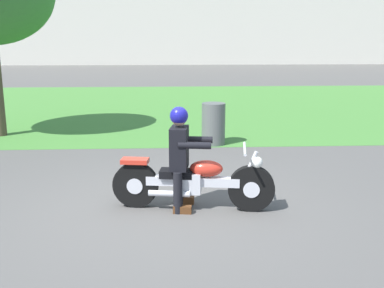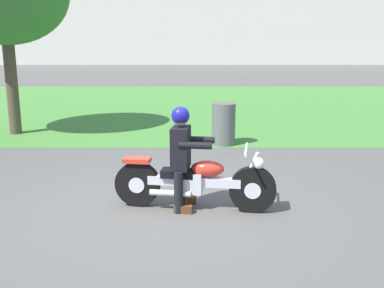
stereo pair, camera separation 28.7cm
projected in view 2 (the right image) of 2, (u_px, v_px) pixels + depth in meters
ground at (164, 211)px, 6.11m from camera, size 120.00×120.00×0.00m
grass_verge at (180, 106)px, 15.40m from camera, size 60.00×12.00×0.01m
motorcycle_lead at (193, 181)px, 6.10m from camera, size 2.17×0.67×0.87m
rider_lead at (180, 150)px, 6.03m from camera, size 0.59×0.51×1.39m
trash_can at (221, 124)px, 9.76m from camera, size 0.50×0.50×0.90m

